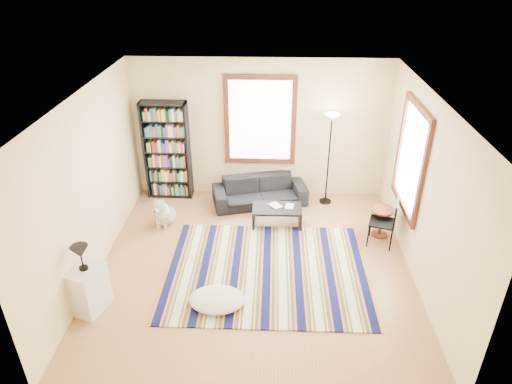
{
  "coord_description": "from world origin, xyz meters",
  "views": [
    {
      "loc": [
        0.26,
        -5.93,
        4.63
      ],
      "look_at": [
        0.0,
        0.5,
        1.1
      ],
      "focal_mm": 32.0,
      "sensor_mm": 36.0,
      "label": 1
    }
  ],
  "objects_px": {
    "bookshelf": "(167,151)",
    "dog": "(165,210)",
    "coffee_table": "(277,216)",
    "folding_chair": "(382,222)",
    "floor_cushion": "(217,299)",
    "floor_lamp": "(329,160)",
    "side_table": "(381,222)",
    "white_cabinet": "(88,289)",
    "sofa": "(260,191)"
  },
  "relations": [
    {
      "from": "coffee_table",
      "to": "sofa",
      "type": "bearing_deg",
      "value": 113.86
    },
    {
      "from": "bookshelf",
      "to": "coffee_table",
      "type": "xyz_separation_m",
      "value": [
        2.2,
        -1.05,
        -0.82
      ]
    },
    {
      "from": "side_table",
      "to": "white_cabinet",
      "type": "height_order",
      "value": "white_cabinet"
    },
    {
      "from": "white_cabinet",
      "to": "sofa",
      "type": "bearing_deg",
      "value": 71.27
    },
    {
      "from": "coffee_table",
      "to": "side_table",
      "type": "relative_size",
      "value": 1.67
    },
    {
      "from": "folding_chair",
      "to": "floor_cushion",
      "type": "bearing_deg",
      "value": -130.96
    },
    {
      "from": "sofa",
      "to": "bookshelf",
      "type": "bearing_deg",
      "value": 157.56
    },
    {
      "from": "coffee_table",
      "to": "dog",
      "type": "height_order",
      "value": "dog"
    },
    {
      "from": "side_table",
      "to": "white_cabinet",
      "type": "xyz_separation_m",
      "value": [
        -4.5,
        -2.04,
        0.08
      ]
    },
    {
      "from": "folding_chair",
      "to": "white_cabinet",
      "type": "bearing_deg",
      "value": -141.04
    },
    {
      "from": "coffee_table",
      "to": "floor_cushion",
      "type": "relative_size",
      "value": 1.1
    },
    {
      "from": "folding_chair",
      "to": "sofa",
      "type": "bearing_deg",
      "value": 165.29
    },
    {
      "from": "floor_cushion",
      "to": "bookshelf",
      "type": "bearing_deg",
      "value": 112.33
    },
    {
      "from": "bookshelf",
      "to": "coffee_table",
      "type": "height_order",
      "value": "bookshelf"
    },
    {
      "from": "sofa",
      "to": "coffee_table",
      "type": "xyz_separation_m",
      "value": [
        0.34,
        -0.78,
        -0.09
      ]
    },
    {
      "from": "sofa",
      "to": "white_cabinet",
      "type": "height_order",
      "value": "white_cabinet"
    },
    {
      "from": "sofa",
      "to": "white_cabinet",
      "type": "xyz_separation_m",
      "value": [
        -2.31,
        -3.11,
        0.08
      ]
    },
    {
      "from": "white_cabinet",
      "to": "coffee_table",
      "type": "bearing_deg",
      "value": 59.18
    },
    {
      "from": "bookshelf",
      "to": "coffee_table",
      "type": "distance_m",
      "value": 2.57
    },
    {
      "from": "white_cabinet",
      "to": "dog",
      "type": "relative_size",
      "value": 1.15
    },
    {
      "from": "folding_chair",
      "to": "white_cabinet",
      "type": "height_order",
      "value": "folding_chair"
    },
    {
      "from": "coffee_table",
      "to": "white_cabinet",
      "type": "relative_size",
      "value": 1.29
    },
    {
      "from": "coffee_table",
      "to": "folding_chair",
      "type": "distance_m",
      "value": 1.89
    },
    {
      "from": "coffee_table",
      "to": "floor_lamp",
      "type": "distance_m",
      "value": 1.52
    },
    {
      "from": "side_table",
      "to": "white_cabinet",
      "type": "distance_m",
      "value": 4.94
    },
    {
      "from": "floor_cushion",
      "to": "white_cabinet",
      "type": "xyz_separation_m",
      "value": [
        -1.79,
        -0.13,
        0.25
      ]
    },
    {
      "from": "side_table",
      "to": "dog",
      "type": "height_order",
      "value": "dog"
    },
    {
      "from": "sofa",
      "to": "coffee_table",
      "type": "relative_size",
      "value": 2.04
    },
    {
      "from": "side_table",
      "to": "dog",
      "type": "bearing_deg",
      "value": 176.72
    },
    {
      "from": "folding_chair",
      "to": "dog",
      "type": "distance_m",
      "value": 3.89
    },
    {
      "from": "white_cabinet",
      "to": "dog",
      "type": "xyz_separation_m",
      "value": [
        0.59,
        2.27,
        -0.05
      ]
    },
    {
      "from": "bookshelf",
      "to": "dog",
      "type": "relative_size",
      "value": 3.3
    },
    {
      "from": "floor_lamp",
      "to": "floor_cushion",
      "type": "bearing_deg",
      "value": -120.93
    },
    {
      "from": "floor_cushion",
      "to": "folding_chair",
      "type": "height_order",
      "value": "folding_chair"
    },
    {
      "from": "floor_cushion",
      "to": "folding_chair",
      "type": "distance_m",
      "value": 3.15
    },
    {
      "from": "sofa",
      "to": "dog",
      "type": "height_order",
      "value": "dog"
    },
    {
      "from": "sofa",
      "to": "floor_lamp",
      "type": "distance_m",
      "value": 1.49
    },
    {
      "from": "side_table",
      "to": "floor_cushion",
      "type": "bearing_deg",
      "value": -144.75
    },
    {
      "from": "floor_lamp",
      "to": "bookshelf",
      "type": "bearing_deg",
      "value": 176.94
    },
    {
      "from": "side_table",
      "to": "dog",
      "type": "relative_size",
      "value": 0.89
    },
    {
      "from": "bookshelf",
      "to": "floor_cushion",
      "type": "xyz_separation_m",
      "value": [
        1.34,
        -3.25,
        -0.9
      ]
    },
    {
      "from": "sofa",
      "to": "bookshelf",
      "type": "xyz_separation_m",
      "value": [
        -1.86,
        0.27,
        0.73
      ]
    },
    {
      "from": "sofa",
      "to": "coffee_table",
      "type": "distance_m",
      "value": 0.86
    },
    {
      "from": "floor_lamp",
      "to": "folding_chair",
      "type": "distance_m",
      "value": 1.71
    },
    {
      "from": "coffee_table",
      "to": "folding_chair",
      "type": "bearing_deg",
      "value": -16.8
    },
    {
      "from": "coffee_table",
      "to": "dog",
      "type": "xyz_separation_m",
      "value": [
        -2.07,
        -0.07,
        0.12
      ]
    },
    {
      "from": "sofa",
      "to": "floor_cushion",
      "type": "bearing_deg",
      "value": -114.05
    },
    {
      "from": "bookshelf",
      "to": "dog",
      "type": "xyz_separation_m",
      "value": [
        0.13,
        -1.12,
        -0.7
      ]
    },
    {
      "from": "folding_chair",
      "to": "dog",
      "type": "height_order",
      "value": "folding_chair"
    },
    {
      "from": "white_cabinet",
      "to": "folding_chair",
      "type": "bearing_deg",
      "value": 39.83
    }
  ]
}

